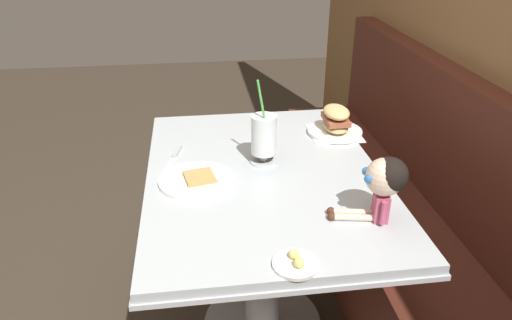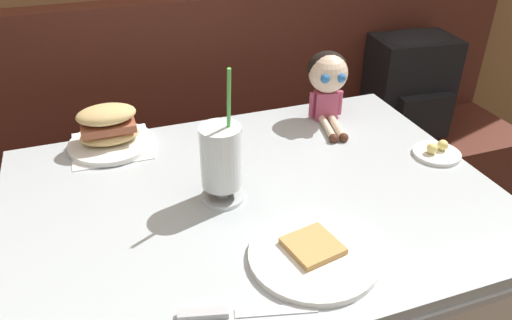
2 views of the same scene
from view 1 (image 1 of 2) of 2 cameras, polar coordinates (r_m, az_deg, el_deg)
The scene contains 8 objects.
booth_bench at distance 2.06m, azimuth 18.65°, elevation -10.34°, with size 2.60×0.48×1.00m.
diner_table at distance 1.76m, azimuth 0.86°, elevation -7.05°, with size 1.11×0.81×0.74m.
toast_plate at distance 1.61m, azimuth -7.07°, elevation -2.37°, with size 0.25×0.25×0.03m.
milkshake_glass at distance 1.68m, azimuth 0.94°, elevation 2.79°, with size 0.10×0.10×0.32m.
sandwich_plate at distance 1.96m, azimuth 9.41°, elevation 4.35°, with size 0.22×0.22×0.12m.
butter_saucer at distance 1.25m, azimuth 4.73°, elevation -12.07°, with size 0.12×0.12×0.04m.
butter_knife at distance 1.79m, azimuth -9.62°, elevation 0.55°, with size 0.23×0.08×0.01m.
seated_doll at distance 1.40m, azimuth 14.97°, elevation -2.35°, with size 0.13×0.23×0.20m.
Camera 1 is at (1.44, -0.04, 1.54)m, focal length 33.71 mm.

